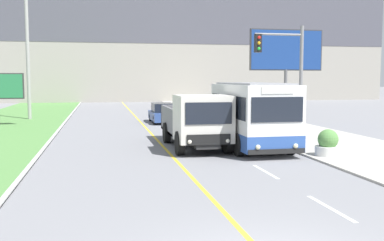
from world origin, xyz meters
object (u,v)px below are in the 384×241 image
planter_round_third (248,120)px  traffic_light_mast (287,72)px  planter_round_near (328,144)px  car_distant (163,113)px  billboard_large (286,53)px  utility_pole_far (27,42)px  planter_round_second (282,129)px  city_bus (253,116)px  dump_truck (198,123)px

planter_round_third → traffic_light_mast: bearing=-97.9°
planter_round_near → car_distant: bearing=106.1°
traffic_light_mast → billboard_large: 14.62m
utility_pole_far → planter_round_second: (15.12, -15.54, -5.61)m
car_distant → planter_round_third: (4.85, -5.47, -0.12)m
car_distant → billboard_large: 10.41m
traffic_light_mast → planter_round_second: (1.30, 3.61, -3.01)m
traffic_light_mast → billboard_large: (5.69, 13.37, 1.66)m
utility_pole_far → billboard_large: (19.51, -5.78, -0.95)m
city_bus → car_distant: 13.80m
traffic_light_mast → planter_round_second: bearing=70.1°
billboard_large → planter_round_third: 7.79m
dump_truck → city_bus: bearing=-6.7°
dump_truck → planter_round_third: 9.33m
utility_pole_far → billboard_large: size_ratio=1.76×
traffic_light_mast → planter_round_third: 9.58m
city_bus → planter_round_third: size_ratio=5.37×
planter_round_near → planter_round_second: bearing=87.8°
utility_pole_far → planter_round_third: utility_pole_far is taller
utility_pole_far → traffic_light_mast: (13.82, -19.15, -2.61)m
traffic_light_mast → planter_round_second: 4.87m
planter_round_near → planter_round_third: (0.15, 10.80, 0.01)m
car_distant → planter_round_near: (4.70, -16.27, -0.13)m
planter_round_near → planter_round_second: size_ratio=0.94×
planter_round_near → city_bus: bearing=131.5°
dump_truck → planter_round_second: 5.70m
utility_pole_far → planter_round_second: utility_pole_far is taller
utility_pole_far → traffic_light_mast: size_ratio=2.18×
city_bus → car_distant: city_bus is taller
dump_truck → traffic_light_mast: 4.62m
city_bus → dump_truck: size_ratio=0.89×
dump_truck → billboard_large: 15.95m
dump_truck → planter_round_second: (5.12, 2.41, -0.68)m
car_distant → utility_pole_far: 12.51m
city_bus → billboard_large: bearing=60.8°
city_bus → planter_round_third: city_bus is taller
utility_pole_far → planter_round_near: bearing=-54.5°
dump_truck → car_distant: 13.29m
city_bus → car_distant: (-2.32, 13.58, -0.88)m
planter_round_second → car_distant: bearing=114.3°
billboard_large → dump_truck: bearing=-128.0°
dump_truck → planter_round_second: size_ratio=5.77×
utility_pole_far → planter_round_second: bearing=-45.8°
planter_round_near → dump_truck: bearing=148.7°
city_bus → billboard_large: 14.76m
dump_truck → traffic_light_mast: (3.82, -1.19, 2.32)m
city_bus → billboard_large: (6.98, 12.47, 3.69)m
city_bus → utility_pole_far: bearing=124.5°
billboard_large → planter_round_near: 16.52m
billboard_large → car_distant: bearing=173.2°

